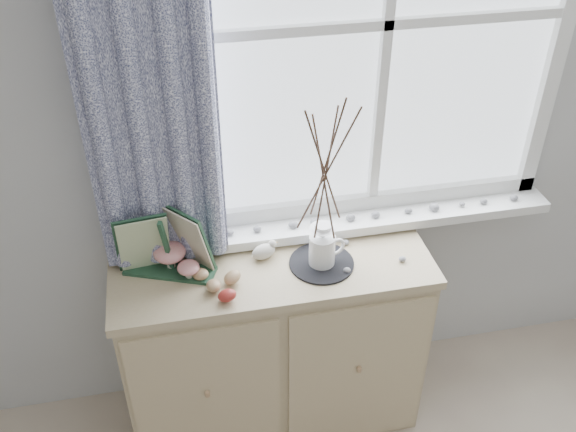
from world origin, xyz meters
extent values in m
cube|color=silver|center=(0.00, 2.00, 1.30)|extent=(4.00, 0.04, 2.60)
cube|color=silver|center=(0.30, 2.00, 1.65)|extent=(1.30, 0.01, 1.40)
cube|color=white|center=(0.30, 1.92, 0.88)|extent=(1.45, 0.16, 0.04)
cube|color=#0A0F3A|center=(-0.52, 1.87, 1.68)|extent=(0.44, 0.06, 1.61)
cube|color=tan|center=(-0.15, 1.75, 0.41)|extent=(1.17, 0.43, 0.81)
cube|color=tan|center=(-0.15, 1.75, 0.83)|extent=(1.20, 0.45, 0.03)
cube|color=#C1B385|center=(-0.44, 1.53, 0.41)|extent=(0.55, 0.01, 0.75)
cube|color=#C1B385|center=(0.14, 1.53, 0.41)|extent=(0.55, 0.01, 0.75)
cylinder|color=silver|center=(-0.52, 1.81, 0.89)|extent=(0.03, 0.03, 0.07)
ellipsoid|color=#AE0508|center=(-0.52, 1.81, 0.93)|extent=(0.12, 0.12, 0.06)
cylinder|color=silver|center=(-0.46, 1.74, 0.88)|extent=(0.03, 0.03, 0.05)
ellipsoid|color=#AE0508|center=(-0.46, 1.74, 0.90)|extent=(0.08, 0.08, 0.04)
ellipsoid|color=tan|center=(-0.38, 1.65, 0.88)|extent=(0.05, 0.04, 0.07)
ellipsoid|color=tan|center=(-0.42, 1.72, 0.88)|extent=(0.05, 0.04, 0.07)
ellipsoid|color=maroon|center=(-0.34, 1.59, 0.88)|extent=(0.05, 0.04, 0.07)
ellipsoid|color=tan|center=(-0.31, 1.68, 0.88)|extent=(0.05, 0.04, 0.07)
cylinder|color=black|center=(0.03, 1.72, 0.85)|extent=(0.24, 0.24, 0.01)
cylinder|color=white|center=(0.03, 1.72, 0.92)|extent=(0.12, 0.12, 0.12)
cone|color=white|center=(0.03, 1.72, 1.00)|extent=(0.10, 0.10, 0.04)
cylinder|color=white|center=(0.03, 1.72, 1.02)|extent=(0.06, 0.06, 0.03)
torus|color=white|center=(0.08, 1.72, 0.92)|extent=(0.07, 0.03, 0.07)
ellipsoid|color=gray|center=(0.11, 1.65, 0.86)|extent=(0.03, 0.02, 0.02)
ellipsoid|color=gray|center=(0.15, 1.81, 0.86)|extent=(0.03, 0.02, 0.02)
ellipsoid|color=gray|center=(0.33, 1.67, 0.86)|extent=(0.03, 0.02, 0.02)
ellipsoid|color=gray|center=(0.03, 1.85, 0.86)|extent=(0.03, 0.02, 0.02)
camera|label=1|loc=(-0.46, -0.05, 2.39)|focal=40.00mm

